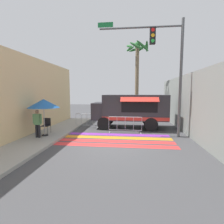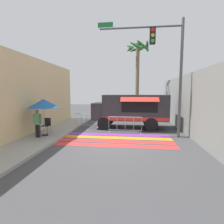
# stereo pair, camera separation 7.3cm
# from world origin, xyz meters

# --- Properties ---
(ground_plane) EXTENTS (60.00, 60.00, 0.00)m
(ground_plane) POSITION_xyz_m (0.00, 0.00, 0.00)
(ground_plane) COLOR #424244
(sidewalk_left) EXTENTS (4.40, 16.00, 0.14)m
(sidewalk_left) POSITION_xyz_m (-5.23, 0.00, 0.07)
(sidewalk_left) COLOR #99968E
(sidewalk_left) RESTS_ON ground_plane
(building_left_facade) EXTENTS (0.25, 16.00, 4.80)m
(building_left_facade) POSITION_xyz_m (-5.24, 0.00, 2.40)
(building_left_facade) COLOR #DBBC84
(building_left_facade) RESTS_ON ground_plane
(concrete_wall_right) EXTENTS (0.20, 16.00, 3.79)m
(concrete_wall_right) POSITION_xyz_m (4.39, 3.00, 1.90)
(concrete_wall_right) COLOR gray
(concrete_wall_right) RESTS_ON ground_plane
(crosswalk_painted) EXTENTS (6.40, 2.84, 0.01)m
(crosswalk_painted) POSITION_xyz_m (0.00, 1.12, 0.00)
(crosswalk_painted) COLOR red
(crosswalk_painted) RESTS_ON ground_plane
(food_truck) EXTENTS (5.40, 2.80, 2.47)m
(food_truck) POSITION_xyz_m (0.71, 4.58, 1.48)
(food_truck) COLOR #2D2D33
(food_truck) RESTS_ON ground_plane
(traffic_signal_pole) EXTENTS (4.92, 0.29, 6.78)m
(traffic_signal_pole) POSITION_xyz_m (2.75, 2.18, 4.62)
(traffic_signal_pole) COLOR #515456
(traffic_signal_pole) RESTS_ON ground_plane
(patio_umbrella) EXTENTS (1.79, 1.79, 2.12)m
(patio_umbrella) POSITION_xyz_m (-4.11, 0.99, 2.00)
(patio_umbrella) COLOR black
(patio_umbrella) RESTS_ON sidewalk_left
(folding_chair) EXTENTS (0.45, 0.45, 0.93)m
(folding_chair) POSITION_xyz_m (-4.31, 1.60, 0.70)
(folding_chair) COLOR #4C4C51
(folding_chair) RESTS_ON sidewalk_left
(vendor_person) EXTENTS (0.53, 0.20, 1.55)m
(vendor_person) POSITION_xyz_m (-4.27, 0.54, 1.01)
(vendor_person) COLOR black
(vendor_person) RESTS_ON sidewalk_left
(barricade_front) EXTENTS (2.17, 0.44, 1.08)m
(barricade_front) POSITION_xyz_m (0.48, 2.79, 0.54)
(barricade_front) COLOR #B7BABF
(barricade_front) RESTS_ON ground_plane
(barricade_side) EXTENTS (1.73, 0.44, 1.08)m
(barricade_side) POSITION_xyz_m (-2.45, 4.22, 0.52)
(barricade_side) COLOR #B7BABF
(barricade_side) RESTS_ON ground_plane
(palm_tree) EXTENTS (2.32, 2.29, 7.52)m
(palm_tree) POSITION_xyz_m (1.36, 9.22, 5.25)
(palm_tree) COLOR #7A664C
(palm_tree) RESTS_ON ground_plane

